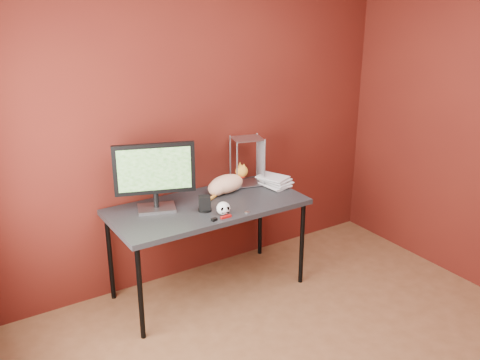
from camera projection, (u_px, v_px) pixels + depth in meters
room at (355, 162)px, 2.84m from camera, size 3.52×3.52×2.61m
desk at (208, 210)px, 4.10m from camera, size 1.50×0.70×0.75m
monitor at (155, 173)px, 3.90m from camera, size 0.57×0.27×0.51m
cat at (227, 184)px, 4.30m from camera, size 0.46×0.22×0.22m
skull_mug at (223, 208)px, 3.89m from camera, size 0.10×0.10×0.10m
speaker at (205, 204)px, 3.95m from camera, size 0.10×0.10×0.12m
book_stack at (269, 132)px, 4.25m from camera, size 0.26×0.29×0.96m
wire_rack at (247, 161)px, 4.43m from camera, size 0.28×0.25×0.41m
pocket_knife at (226, 217)px, 3.85m from camera, size 0.08×0.02×0.02m
black_gadget at (214, 219)px, 3.80m from camera, size 0.05×0.03×0.02m
washer at (247, 212)px, 3.94m from camera, size 0.04×0.04×0.00m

